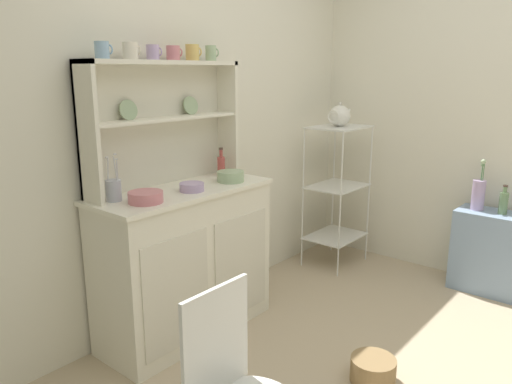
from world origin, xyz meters
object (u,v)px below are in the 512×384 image
at_px(bakers_rack, 337,182).
at_px(flower_vase, 478,193).
at_px(floor_basket, 373,370).
at_px(jam_bottle, 221,165).
at_px(porcelain_teapot, 340,116).
at_px(hutch_shelf_unit, 161,114).
at_px(cup_sky_0, 102,50).
at_px(side_shelf_blue, 490,252).
at_px(oil_bottle, 504,202).
at_px(hutch_cabinet, 186,260).
at_px(bowl_mixing_large, 146,197).
at_px(utensil_jar, 114,190).

distance_m(bakers_rack, flower_vase, 1.03).
xyz_separation_m(floor_basket, jam_bottle, (0.14, 1.19, 0.90)).
bearing_deg(bakers_rack, floor_basket, -141.82).
bearing_deg(jam_bottle, porcelain_teapot, -9.80).
xyz_separation_m(hutch_shelf_unit, cup_sky_0, (-0.38, -0.04, 0.34)).
height_order(hutch_shelf_unit, side_shelf_blue, hutch_shelf_unit).
xyz_separation_m(porcelain_teapot, oil_bottle, (0.25, -1.17, -0.54)).
bearing_deg(cup_sky_0, oil_bottle, -33.00).
height_order(side_shelf_blue, cup_sky_0, cup_sky_0).
bearing_deg(oil_bottle, hutch_cabinet, 144.23).
bearing_deg(side_shelf_blue, bowl_mixing_large, 151.09).
height_order(bakers_rack, porcelain_teapot, porcelain_teapot).
bearing_deg(cup_sky_0, bowl_mixing_large, -72.19).
relative_size(hutch_cabinet, hutch_shelf_unit, 1.07).
distance_m(hutch_shelf_unit, utensil_jar, 0.54).
distance_m(cup_sky_0, flower_vase, 2.65).
bearing_deg(porcelain_teapot, floor_basket, -141.79).
bearing_deg(floor_basket, oil_bottle, -6.62).
height_order(hutch_shelf_unit, jam_bottle, hutch_shelf_unit).
bearing_deg(utensil_jar, oil_bottle, -31.90).
distance_m(bakers_rack, floor_basket, 1.72).
xyz_separation_m(floor_basket, cup_sky_0, (-0.64, 1.22, 1.58)).
height_order(hutch_shelf_unit, bowl_mixing_large, hutch_shelf_unit).
xyz_separation_m(side_shelf_blue, cup_sky_0, (-2.15, 1.35, 1.35)).
xyz_separation_m(bowl_mixing_large, utensil_jar, (-0.08, 0.15, 0.03)).
bearing_deg(porcelain_teapot, oil_bottle, -78.04).
bearing_deg(hutch_cabinet, flower_vase, -32.03).
bearing_deg(flower_vase, floor_basket, 179.71).
height_order(bowl_mixing_large, flower_vase, flower_vase).
distance_m(hutch_shelf_unit, flower_vase, 2.26).
bearing_deg(bakers_rack, bowl_mixing_large, 178.96).
bearing_deg(hutch_shelf_unit, bowl_mixing_large, -143.28).
bearing_deg(bowl_mixing_large, cup_sky_0, 107.81).
xyz_separation_m(utensil_jar, flower_vase, (2.17, -1.18, -0.25)).
relative_size(utensil_jar, flower_vase, 0.68).
distance_m(bakers_rack, side_shelf_blue, 1.21).
distance_m(bakers_rack, cup_sky_0, 2.15).
xyz_separation_m(hutch_shelf_unit, flower_vase, (1.77, -1.27, -0.60)).
distance_m(bowl_mixing_large, utensil_jar, 0.18).
distance_m(porcelain_teapot, flower_vase, 1.15).
relative_size(cup_sky_0, flower_vase, 0.23).
height_order(cup_sky_0, flower_vase, cup_sky_0).
xyz_separation_m(jam_bottle, oil_bottle, (1.37, -1.36, -0.29)).
height_order(bakers_rack, floor_basket, bakers_rack).
bearing_deg(cup_sky_0, hutch_cabinet, -17.78).
distance_m(side_shelf_blue, flower_vase, 0.43).
height_order(floor_basket, jam_bottle, jam_bottle).
distance_m(hutch_cabinet, jam_bottle, 0.65).
bearing_deg(bowl_mixing_large, hutch_cabinet, 12.96).
bearing_deg(oil_bottle, flower_vase, 89.98).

